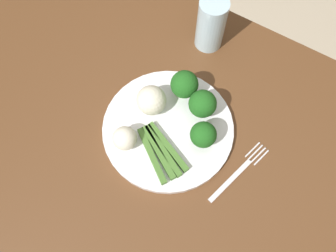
% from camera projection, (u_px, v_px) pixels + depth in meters
% --- Properties ---
extents(ground_plane, '(6.00, 6.00, 0.02)m').
position_uv_depth(ground_plane, '(155.00, 206.00, 1.40)').
color(ground_plane, '#B7A88E').
extents(dining_table, '(1.35, 0.84, 0.76)m').
position_uv_depth(dining_table, '(145.00, 161.00, 0.79)').
color(dining_table, brown).
rests_on(dining_table, ground_plane).
extents(plate, '(0.28, 0.28, 0.01)m').
position_uv_depth(plate, '(168.00, 128.00, 0.70)').
color(plate, white).
rests_on(plate, dining_table).
extents(asparagus_bundle, '(0.13, 0.10, 0.01)m').
position_uv_depth(asparagus_bundle, '(160.00, 151.00, 0.66)').
color(asparagus_bundle, '#47752D').
rests_on(asparagus_bundle, plate).
extents(broccoli_back, '(0.06, 0.06, 0.07)m').
position_uv_depth(broccoli_back, '(203.00, 104.00, 0.66)').
color(broccoli_back, '#4C7F2B').
rests_on(broccoli_back, plate).
extents(broccoli_outer_edge, '(0.05, 0.05, 0.07)m').
position_uv_depth(broccoli_outer_edge, '(203.00, 135.00, 0.64)').
color(broccoli_outer_edge, '#4C7F2B').
rests_on(broccoli_outer_edge, plate).
extents(broccoli_right, '(0.06, 0.06, 0.07)m').
position_uv_depth(broccoli_right, '(184.00, 85.00, 0.68)').
color(broccoli_right, '#4C7F2B').
rests_on(broccoli_right, plate).
extents(cauliflower_near_center, '(0.06, 0.06, 0.06)m').
position_uv_depth(cauliflower_near_center, '(151.00, 100.00, 0.68)').
color(cauliflower_near_center, silver).
rests_on(cauliflower_near_center, plate).
extents(cauliflower_front, '(0.05, 0.05, 0.05)m').
position_uv_depth(cauliflower_front, '(125.00, 138.00, 0.65)').
color(cauliflower_front, white).
rests_on(cauliflower_front, plate).
extents(fork, '(0.06, 0.16, 0.00)m').
position_uv_depth(fork, '(239.00, 172.00, 0.66)').
color(fork, silver).
rests_on(fork, dining_table).
extents(water_glass, '(0.07, 0.07, 0.13)m').
position_uv_depth(water_glass, '(211.00, 24.00, 0.73)').
color(water_glass, silver).
rests_on(water_glass, dining_table).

